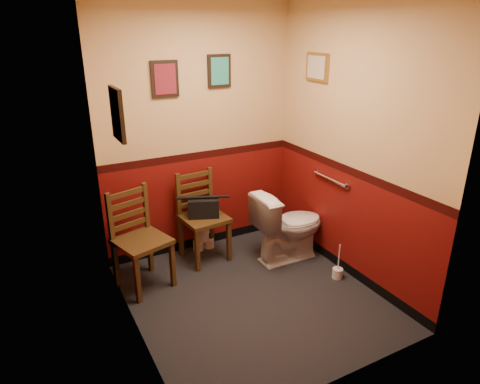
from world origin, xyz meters
name	(u,v)px	position (x,y,z in m)	size (l,w,h in m)	color
floor	(252,296)	(0.00, 0.00, 0.00)	(2.20, 2.40, 0.00)	black
wall_back	(199,134)	(0.00, 1.20, 1.35)	(2.20, 2.70, 0.00)	#5F0D0A
wall_front	(350,214)	(0.00, -1.20, 1.35)	(2.20, 2.70, 0.00)	#5F0D0A
wall_left	(125,184)	(-1.10, 0.00, 1.35)	(2.40, 2.70, 0.00)	#5F0D0A
wall_right	(353,147)	(1.10, 0.00, 1.35)	(2.40, 2.70, 0.00)	#5F0D0A
grab_bar	(330,179)	(1.07, 0.25, 0.95)	(0.05, 0.56, 0.06)	silver
framed_print_back_a	(165,79)	(-0.35, 1.18, 1.95)	(0.28, 0.04, 0.36)	black
framed_print_back_b	(219,71)	(0.25, 1.18, 2.00)	(0.26, 0.04, 0.34)	black
framed_print_left	(117,114)	(-1.08, 0.10, 1.85)	(0.04, 0.30, 0.38)	black
framed_print_right	(317,67)	(1.08, 0.60, 2.05)	(0.04, 0.34, 0.28)	olive
toilet	(289,226)	(0.72, 0.46, 0.39)	(0.45, 0.80, 0.79)	white
toilet_brush	(337,272)	(0.94, -0.13, 0.06)	(0.11, 0.11, 0.39)	silver
chair_left	(139,240)	(-0.86, 0.72, 0.50)	(0.58, 0.58, 0.99)	#463015
chair_right	(202,217)	(-0.10, 0.94, 0.49)	(0.50, 0.50, 0.98)	#463015
handbag	(204,208)	(-0.10, 0.90, 0.62)	(0.36, 0.27, 0.24)	black
tp_stack	(204,238)	(-0.03, 1.09, 0.14)	(0.25, 0.16, 0.33)	silver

